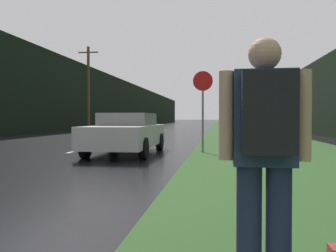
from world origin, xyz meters
TOP-DOWN VIEW (x-y plane):
  - grass_verge at (7.25, 40.00)m, footprint 6.00×240.00m
  - lane_stripe_c at (0.00, 13.76)m, footprint 0.12×3.00m
  - lane_stripe_d at (0.00, 20.76)m, footprint 0.12×3.00m
  - lane_stripe_e at (0.00, 27.76)m, footprint 0.12×3.00m
  - lane_stripe_f at (0.00, 34.76)m, footprint 0.12×3.00m
  - treeline_far_side at (-10.25, 50.00)m, footprint 2.00×140.00m
  - treeline_near_side at (13.25, 50.00)m, footprint 2.00×140.00m
  - utility_pole_far at (-6.19, 30.80)m, footprint 1.80×0.24m
  - stop_sign at (4.63, 13.02)m, footprint 0.69×0.07m
  - hitchhiker_with_backpack at (5.46, 3.06)m, footprint 0.60×0.41m
  - car_passing_near at (2.12, 12.26)m, footprint 1.98×4.65m

SIDE VIEW (x-z plane):
  - lane_stripe_c at x=0.00m, z-range 0.00..0.01m
  - lane_stripe_d at x=0.00m, z-range 0.00..0.01m
  - lane_stripe_e at x=0.00m, z-range 0.00..0.01m
  - lane_stripe_f at x=0.00m, z-range 0.00..0.01m
  - grass_verge at x=7.25m, z-range 0.00..0.02m
  - car_passing_near at x=2.12m, z-range 0.02..1.40m
  - hitchhiker_with_backpack at x=5.46m, z-range 0.13..1.87m
  - stop_sign at x=4.63m, z-range 0.33..3.16m
  - treeline_near_side at x=13.25m, z-range 0.00..5.45m
  - treeline_far_side at x=-10.25m, z-range 0.00..7.10m
  - utility_pole_far at x=-6.19m, z-range 0.13..7.64m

